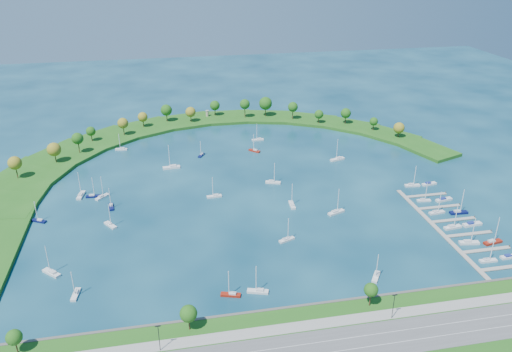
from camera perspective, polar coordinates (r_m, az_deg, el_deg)
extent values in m
plane|color=#07283E|center=(274.37, -0.82, -1.27)|extent=(700.00, 700.00, 0.00)
cube|color=#1C5316|center=(174.32, 6.93, -19.00)|extent=(420.00, 42.00, 1.60)
cube|color=#474442|center=(189.50, 4.93, -14.60)|extent=(420.00, 1.20, 1.80)
cube|color=#515154|center=(173.73, 6.94, -18.80)|extent=(420.00, 16.00, 0.12)
cube|color=gray|center=(181.39, 5.86, -16.47)|extent=(420.00, 5.00, 0.12)
cube|color=silver|center=(175.39, 6.69, -18.23)|extent=(420.00, 0.15, 0.02)
cylinder|color=#382314|center=(186.28, -25.47, -17.00)|extent=(0.56, 0.56, 4.90)
sphere|color=#1A4A12|center=(184.11, -25.68, -16.18)|extent=(5.20, 5.20, 5.20)
cylinder|color=#382314|center=(178.91, -7.57, -16.18)|extent=(0.56, 0.56, 5.25)
sphere|color=#1A4A12|center=(176.43, -7.64, -15.24)|extent=(6.00, 6.00, 6.00)
cylinder|color=#382314|center=(191.41, 12.77, -13.42)|extent=(0.56, 0.56, 5.60)
sphere|color=#1A4A12|center=(189.09, 12.88, -12.50)|extent=(5.20, 5.20, 5.20)
cylinder|color=black|center=(171.44, -10.91, -17.59)|extent=(0.24, 0.24, 10.00)
cylinder|color=black|center=(186.38, 15.26, -14.08)|extent=(0.24, 0.24, 10.00)
cube|color=#1C5316|center=(289.73, -26.65, -2.42)|extent=(43.73, 48.72, 2.00)
cube|color=#1C5316|center=(313.77, -24.03, 0.13)|extent=(50.23, 54.30, 2.00)
cube|color=#1C5316|center=(335.08, -20.72, 2.24)|extent=(54.07, 56.09, 2.00)
cube|color=#1C5316|center=(353.02, -16.90, 3.93)|extent=(55.20, 54.07, 2.00)
cube|color=#1C5316|center=(367.12, -12.72, 5.21)|extent=(53.65, 48.47, 2.00)
cube|color=#1C5316|center=(377.01, -8.29, 6.10)|extent=(49.62, 39.75, 2.00)
cube|color=#1C5316|center=(382.48, -3.72, 6.58)|extent=(44.32, 29.96, 2.00)
cube|color=#1C5316|center=(383.40, 0.92, 6.68)|extent=(49.49, 38.05, 2.00)
cube|color=#1C5316|center=(379.75, 5.53, 6.38)|extent=(51.13, 44.12, 2.00)
cube|color=#1C5316|center=(371.60, 10.04, 5.69)|extent=(49.19, 47.96, 2.00)
cube|color=#1C5316|center=(359.16, 14.34, 4.60)|extent=(43.90, 49.49, 2.00)
cube|color=#1C5316|center=(342.71, 18.33, 3.10)|extent=(35.67, 48.74, 2.00)
cylinder|color=#382314|center=(308.46, -25.45, 0.43)|extent=(0.56, 0.56, 7.66)
sphere|color=olive|center=(306.51, -25.63, 1.34)|extent=(7.49, 7.49, 7.49)
cylinder|color=#382314|center=(322.07, -21.75, 2.00)|extent=(0.56, 0.56, 6.57)
sphere|color=olive|center=(320.33, -21.89, 2.81)|extent=(8.20, 8.20, 8.20)
cylinder|color=#382314|center=(331.25, -19.41, 3.14)|extent=(0.56, 0.56, 8.14)
sphere|color=#1A4A12|center=(329.37, -19.54, 4.03)|extent=(7.17, 7.17, 7.17)
cylinder|color=#382314|center=(349.33, -18.10, 4.22)|extent=(0.56, 0.56, 5.61)
sphere|color=#1A4A12|center=(348.00, -18.19, 4.84)|extent=(6.15, 6.15, 6.15)
cylinder|color=#382314|center=(354.09, -14.74, 5.04)|extent=(0.56, 0.56, 7.07)
sphere|color=olive|center=(352.49, -14.83, 5.80)|extent=(7.25, 7.25, 7.25)
cylinder|color=#382314|center=(367.36, -12.64, 5.89)|extent=(0.56, 0.56, 5.94)
sphere|color=olive|center=(366.00, -12.70, 6.53)|extent=(6.90, 6.90, 6.90)
cylinder|color=#382314|center=(375.47, -10.05, 6.61)|extent=(0.56, 0.56, 6.92)
sphere|color=#1A4A12|center=(373.93, -10.11, 7.35)|extent=(8.22, 8.22, 8.22)
cylinder|color=#382314|center=(372.22, -7.38, 6.54)|extent=(0.56, 0.56, 5.90)
sphere|color=olive|center=(370.86, -7.42, 7.20)|extent=(7.46, 7.46, 7.46)
cylinder|color=#382314|center=(384.17, -4.65, 7.29)|extent=(0.56, 0.56, 6.34)
sphere|color=#1A4A12|center=(382.79, -4.68, 7.95)|extent=(7.42, 7.42, 7.42)
cylinder|color=#382314|center=(377.90, -1.27, 7.27)|extent=(0.56, 0.56, 8.91)
sphere|color=#1A4A12|center=(376.14, -1.27, 8.13)|extent=(7.45, 7.45, 7.45)
cylinder|color=#382314|center=(381.35, 1.08, 7.36)|extent=(0.56, 0.56, 7.97)
sphere|color=#1A4A12|center=(379.60, 1.09, 8.22)|extent=(9.70, 9.70, 9.70)
cylinder|color=#382314|center=(375.25, 4.17, 7.01)|extent=(0.56, 0.56, 7.99)
sphere|color=#1A4A12|center=(373.61, 4.19, 7.80)|extent=(7.32, 7.32, 7.32)
cylinder|color=#382314|center=(369.27, 7.10, 6.36)|extent=(0.56, 0.56, 5.33)
sphere|color=#1A4A12|center=(368.04, 7.14, 6.94)|extent=(6.44, 6.44, 6.44)
cylinder|color=#382314|center=(370.58, 10.07, 6.32)|extent=(0.56, 0.56, 6.43)
sphere|color=#1A4A12|center=(369.14, 10.13, 7.01)|extent=(7.30, 7.30, 7.30)
cylinder|color=#382314|center=(361.21, 13.12, 5.46)|extent=(0.56, 0.56, 5.26)
sphere|color=#1A4A12|center=(360.00, 13.18, 6.03)|extent=(5.81, 5.81, 5.81)
cylinder|color=#382314|center=(351.99, 15.80, 4.64)|extent=(0.56, 0.56, 5.18)
sphere|color=olive|center=(350.66, 15.87, 5.26)|extent=(7.43, 7.43, 7.43)
cylinder|color=gray|center=(383.28, -5.54, 7.05)|extent=(2.20, 2.20, 4.27)
cylinder|color=gray|center=(382.59, -5.55, 7.38)|extent=(2.60, 2.60, 0.30)
cube|color=gray|center=(249.43, 19.86, -5.69)|extent=(2.20, 82.00, 0.40)
cube|color=gray|center=(233.30, 26.44, -9.23)|extent=(22.00, 2.00, 0.40)
cube|color=gray|center=(241.90, 24.65, -7.59)|extent=(22.00, 2.00, 0.40)
cylinder|color=#382314|center=(247.96, 26.74, -7.15)|extent=(0.36, 0.36, 1.60)
cube|color=gray|center=(250.90, 22.99, -6.06)|extent=(22.00, 2.00, 0.40)
cylinder|color=#382314|center=(256.75, 25.05, -5.67)|extent=(0.36, 0.36, 1.60)
cube|color=gray|center=(260.26, 21.47, -4.63)|extent=(22.00, 2.00, 0.40)
cylinder|color=#382314|center=(265.91, 23.47, -4.29)|extent=(0.36, 0.36, 1.60)
cube|color=gray|center=(269.94, 20.05, -3.30)|extent=(22.00, 2.00, 0.40)
cylinder|color=#382314|center=(275.39, 22.02, -3.00)|extent=(0.36, 0.36, 1.60)
cube|color=gray|center=(279.91, 18.74, -2.06)|extent=(22.00, 2.00, 0.40)
cylinder|color=#382314|center=(285.17, 20.66, -1.80)|extent=(0.36, 0.36, 1.60)
cube|color=silver|center=(255.75, 4.09, -3.29)|extent=(2.80, 8.38, 0.99)
cube|color=silver|center=(254.64, 4.13, -3.21)|extent=(1.79, 2.98, 0.69)
cylinder|color=silver|center=(253.52, 4.10, -2.01)|extent=(0.32, 0.32, 11.14)
cube|color=silver|center=(301.03, -9.54, 0.96)|extent=(10.28, 3.54, 1.21)
cube|color=silver|center=(300.69, -9.37, 1.17)|extent=(3.67, 2.23, 0.85)
cylinder|color=silver|center=(298.07, -9.80, 2.25)|extent=(0.32, 0.32, 13.64)
cube|color=silver|center=(227.22, 3.51, -7.22)|extent=(7.81, 4.80, 0.91)
cube|color=silver|center=(226.43, 3.36, -7.11)|extent=(3.01, 2.37, 0.64)
cylinder|color=silver|center=(224.63, 3.67, -5.97)|extent=(0.32, 0.32, 10.22)
cube|color=maroon|center=(321.16, -0.18, 2.87)|extent=(7.17, 7.18, 0.95)
cube|color=silver|center=(320.45, -0.06, 2.97)|extent=(3.06, 3.06, 0.67)
cylinder|color=silver|center=(319.35, -0.27, 3.86)|extent=(0.32, 0.32, 10.70)
cube|color=#0A0E3F|center=(316.36, -6.20, 2.35)|extent=(4.93, 6.83, 0.81)
cube|color=silver|center=(316.67, -6.16, 2.51)|extent=(2.30, 2.71, 0.57)
cylinder|color=silver|center=(314.04, -6.28, 3.15)|extent=(0.32, 0.32, 9.13)
cube|color=silver|center=(221.92, -22.13, -10.12)|extent=(8.08, 7.90, 1.06)
cube|color=silver|center=(220.80, -22.03, -10.01)|extent=(3.43, 3.39, 0.74)
cylinder|color=silver|center=(218.97, -22.51, -8.66)|extent=(0.32, 0.32, 11.92)
cube|color=silver|center=(312.21, 9.19, 1.88)|extent=(9.76, 5.24, 1.13)
cube|color=silver|center=(312.38, 9.34, 2.07)|extent=(3.68, 2.72, 0.79)
cylinder|color=silver|center=(309.18, 9.17, 3.03)|extent=(0.32, 0.32, 12.69)
cube|color=silver|center=(280.01, -19.19, -2.08)|extent=(3.90, 9.46, 1.10)
cube|color=silver|center=(278.82, -19.26, -1.99)|extent=(2.25, 3.44, 0.77)
cylinder|color=silver|center=(277.80, -19.34, -0.77)|extent=(0.32, 0.32, 12.40)
cube|color=#0A0E3F|center=(263.77, -16.06, -3.37)|extent=(2.95, 7.76, 0.91)
cube|color=silver|center=(264.09, -16.08, -3.14)|extent=(1.77, 2.80, 0.64)
cylinder|color=silver|center=(260.72, -16.19, -2.35)|extent=(0.32, 0.32, 10.22)
cube|color=silver|center=(251.42, 9.06, -4.08)|extent=(9.25, 5.58, 1.07)
cube|color=silver|center=(250.45, 8.92, -3.96)|extent=(3.55, 2.77, 0.75)
cylinder|color=silver|center=(248.76, 9.28, -2.71)|extent=(0.32, 0.32, 12.08)
cube|color=#0A0E3F|center=(262.52, -23.33, -4.69)|extent=(7.46, 5.35, 0.88)
cube|color=silver|center=(261.72, -23.24, -4.57)|extent=(2.96, 2.51, 0.62)
cylinder|color=silver|center=(260.44, -23.63, -3.63)|extent=(0.32, 0.32, 9.95)
cube|color=silver|center=(206.82, -19.72, -12.51)|extent=(3.15, 7.83, 0.91)
cube|color=silver|center=(206.95, -19.70, -12.22)|extent=(1.84, 2.84, 0.64)
cylinder|color=silver|center=(203.13, -19.99, -11.36)|extent=(0.32, 0.32, 10.28)
cube|color=silver|center=(264.53, -4.75, -2.31)|extent=(7.94, 2.73, 0.94)
cube|color=silver|center=(264.28, -4.59, -2.13)|extent=(2.83, 1.72, 0.66)
cylinder|color=silver|center=(261.86, -4.92, -1.21)|extent=(0.32, 0.32, 10.54)
cube|color=#0A0E3F|center=(277.14, -17.92, -2.20)|extent=(7.68, 2.54, 0.91)
cube|color=silver|center=(276.94, -18.09, -2.06)|extent=(2.73, 1.63, 0.64)
cylinder|color=silver|center=(274.64, -17.94, -1.16)|extent=(0.32, 0.32, 10.22)
cube|color=silver|center=(335.01, -14.99, 2.94)|extent=(7.74, 3.23, 0.90)
cube|color=silver|center=(334.56, -14.88, 3.06)|extent=(2.82, 1.86, 0.63)
cylinder|color=silver|center=(333.19, -15.20, 3.81)|extent=(0.32, 0.32, 10.13)
cube|color=silver|center=(274.93, -16.98, -2.28)|extent=(7.24, 7.44, 0.97)
cube|color=silver|center=(274.11, -17.13, -2.19)|extent=(3.11, 3.15, 0.68)
cylinder|color=silver|center=(272.73, -17.04, -1.11)|extent=(0.32, 0.32, 10.96)
cube|color=silver|center=(247.32, -16.14, -5.37)|extent=(6.44, 7.90, 0.97)
cube|color=silver|center=(247.55, -16.26, -5.14)|extent=(2.90, 3.21, 0.68)
cylinder|color=silver|center=(243.98, -16.22, -4.22)|extent=(0.32, 0.32, 10.87)
cube|color=silver|center=(196.73, 0.21, -12.92)|extent=(8.47, 4.58, 0.98)
cube|color=silver|center=(196.16, 0.45, -12.75)|extent=(3.20, 2.37, 0.69)
cylinder|color=silver|center=(193.16, 0.01, -11.51)|extent=(0.32, 0.32, 11.01)
cube|color=silver|center=(339.53, 0.20, 4.12)|extent=(8.08, 2.65, 0.96)
cube|color=silver|center=(339.43, 0.33, 4.26)|extent=(2.87, 1.71, 0.67)
cylinder|color=silver|center=(337.34, 0.09, 5.04)|extent=(0.32, 0.32, 10.76)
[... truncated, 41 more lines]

